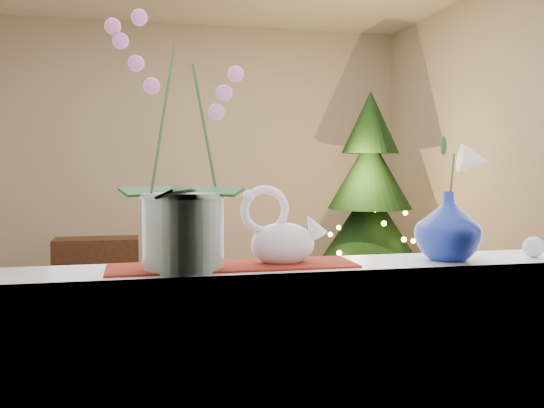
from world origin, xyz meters
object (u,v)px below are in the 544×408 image
Objects in this scene: swan at (283,227)px; paperweight at (533,247)px; orchid_pot at (183,142)px; side_table at (97,269)px; xmas_tree at (370,193)px; blue_vase at (448,221)px.

swan reaches higher than paperweight.
orchid_pot reaches higher than paperweight.
orchid_pot is at bearing 178.99° from paperweight.
side_table is at bearing 111.42° from paperweight.
paperweight is 0.03× the size of xmas_tree.
orchid_pot is 0.38m from swan.
side_table is (-0.47, 3.95, -0.99)m from orchid_pot.
xmas_tree is (1.23, 3.68, -0.09)m from blue_vase.
orchid_pot is 1.13m from paperweight.
paperweight is 4.31m from side_table.
blue_vase is at bearing 177.24° from paperweight.
xmas_tree reaches higher than swan.
paperweight is at bearing -2.99° from swan.
swan is 0.13× the size of xmas_tree.
paperweight is (0.80, -0.04, -0.08)m from swan.
swan is at bearing 177.03° from paperweight.
swan is 4.07m from side_table.
orchid_pot is 2.93× the size of blue_vase.
swan is 0.80m from paperweight.
swan is 0.34× the size of side_table.
swan is at bearing -115.47° from xmas_tree.
orchid_pot is 4.21m from xmas_tree.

